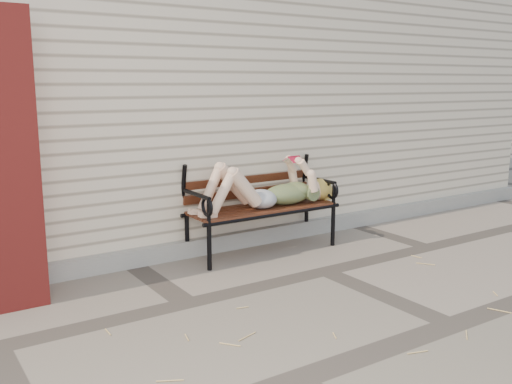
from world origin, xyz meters
TOP-DOWN VIEW (x-y plane):
  - ground at (0.00, 0.00)m, footprint 80.00×80.00m
  - house_wall at (0.00, 3.00)m, footprint 8.00×4.00m
  - foundation_strip at (0.00, 0.97)m, footprint 8.00×0.10m
  - garden_bench at (-0.11, 0.84)m, footprint 1.50×0.60m
  - reading_woman at (-0.10, 0.72)m, footprint 1.42×0.32m
  - straw_scatter at (-0.51, -0.61)m, footprint 2.53×1.63m

SIDE VIEW (x-z plane):
  - ground at x=0.00m, z-range 0.00..0.00m
  - straw_scatter at x=-0.51m, z-range 0.00..0.01m
  - foundation_strip at x=0.00m, z-range 0.00..0.15m
  - garden_bench at x=-0.11m, z-range 0.06..1.03m
  - reading_woman at x=-0.10m, z-range 0.35..0.80m
  - house_wall at x=0.00m, z-range 0.00..3.00m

